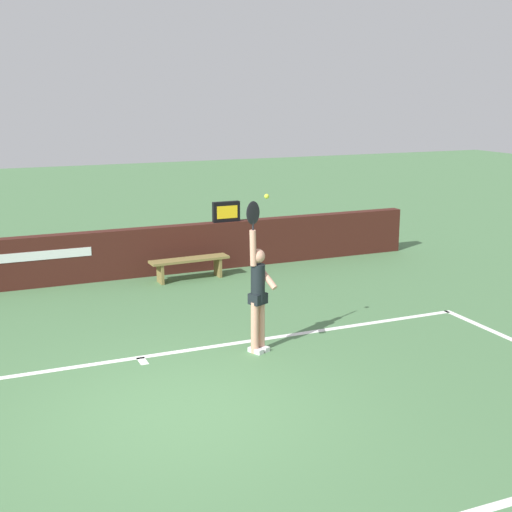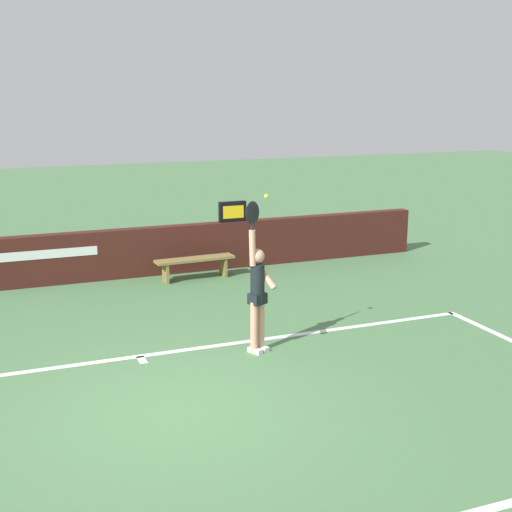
# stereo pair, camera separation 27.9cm
# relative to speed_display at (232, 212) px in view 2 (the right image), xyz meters

# --- Properties ---
(ground_plane) EXTENTS (60.00, 60.00, 0.00)m
(ground_plane) POSITION_rel_speed_display_xyz_m (-3.10, -6.47, -1.25)
(ground_plane) COLOR #4C784A
(court_lines) EXTENTS (11.28, 5.15, 0.00)m
(court_lines) POSITION_rel_speed_display_xyz_m (-3.10, -7.06, -1.25)
(court_lines) COLOR white
(court_lines) RESTS_ON ground
(back_wall) EXTENTS (15.12, 0.28, 1.03)m
(back_wall) POSITION_rel_speed_display_xyz_m (-3.10, 0.00, -0.74)
(back_wall) COLOR #3F1B14
(back_wall) RESTS_ON ground
(speed_display) EXTENTS (0.61, 0.13, 0.44)m
(speed_display) POSITION_rel_speed_display_xyz_m (0.00, 0.00, 0.00)
(speed_display) COLOR black
(speed_display) RESTS_ON back_wall
(tennis_player) EXTENTS (0.49, 0.42, 2.31)m
(tennis_player) POSITION_rel_speed_display_xyz_m (-1.41, -5.02, -0.31)
(tennis_player) COLOR tan
(tennis_player) RESTS_ON ground
(tennis_ball) EXTENTS (0.07, 0.07, 0.07)m
(tennis_ball) POSITION_rel_speed_display_xyz_m (-1.25, -4.96, 1.08)
(tennis_ball) COLOR #CAE032
(courtside_bench_far) EXTENTS (1.69, 0.44, 0.45)m
(courtside_bench_far) POSITION_rel_speed_display_xyz_m (-1.08, -0.68, -0.90)
(courtside_bench_far) COLOR olive
(courtside_bench_far) RESTS_ON ground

